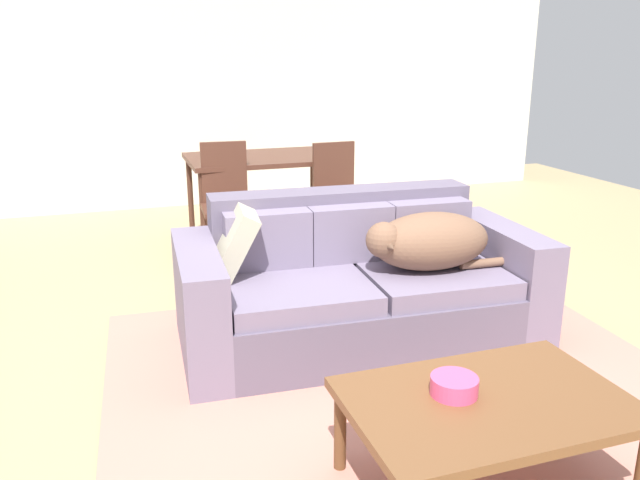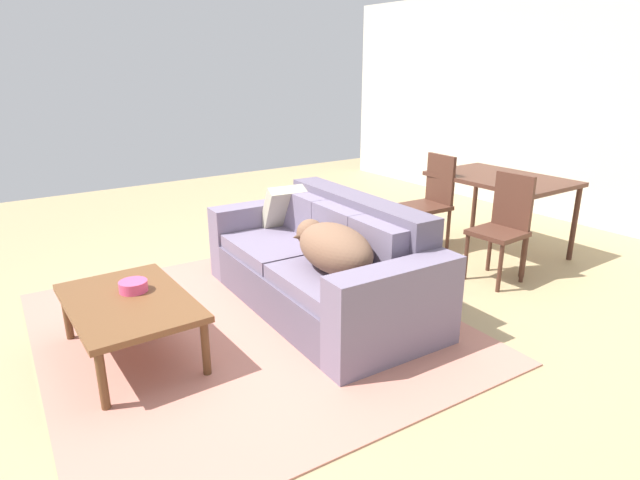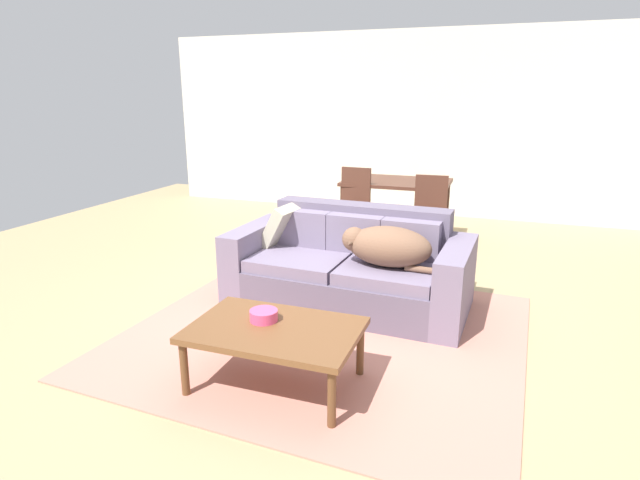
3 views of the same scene
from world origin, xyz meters
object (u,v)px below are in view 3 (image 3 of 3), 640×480
(coffee_table, at_px, (275,333))
(bowl_on_coffee_table, at_px, (264,315))
(dog_on_left_cushion, at_px, (386,246))
(dining_chair_near_left, at_px, (353,205))
(dining_chair_near_right, at_px, (429,214))
(dining_table, at_px, (397,186))
(couch, at_px, (350,268))
(throw_pillow_by_left_arm, at_px, (281,226))

(coffee_table, distance_m, bowl_on_coffee_table, 0.15)
(dog_on_left_cushion, distance_m, bowl_on_coffee_table, 1.33)
(dining_chair_near_left, distance_m, dining_chair_near_right, 0.91)
(dining_table, distance_m, dining_chair_near_left, 0.68)
(bowl_on_coffee_table, distance_m, dining_table, 3.55)
(couch, distance_m, dining_chair_near_right, 1.63)
(dog_on_left_cushion, relative_size, dining_chair_near_left, 0.89)
(coffee_table, bearing_deg, throw_pillow_by_left_arm, 112.25)
(coffee_table, xyz_separation_m, bowl_on_coffee_table, (-0.11, 0.07, 0.08))
(throw_pillow_by_left_arm, xyz_separation_m, dining_chair_near_left, (0.25, 1.53, -0.09))
(bowl_on_coffee_table, xyz_separation_m, dining_chair_near_left, (-0.28, 3.02, 0.09))
(coffee_table, height_order, dining_chair_near_right, dining_chair_near_right)
(dog_on_left_cushion, distance_m, throw_pillow_by_left_arm, 1.09)
(dog_on_left_cushion, xyz_separation_m, bowl_on_coffee_table, (-0.52, -1.21, -0.17))
(dining_chair_near_right, bearing_deg, couch, -109.15)
(dog_on_left_cushion, xyz_separation_m, coffee_table, (-0.41, -1.28, -0.25))
(dining_chair_near_right, bearing_deg, coffee_table, -102.46)
(couch, relative_size, dog_on_left_cushion, 2.44)
(throw_pillow_by_left_arm, xyz_separation_m, dining_table, (0.66, 2.04, 0.06))
(throw_pillow_by_left_arm, bearing_deg, dog_on_left_cushion, -14.92)
(dining_chair_near_left, bearing_deg, dining_chair_near_right, -1.11)
(bowl_on_coffee_table, relative_size, dining_table, 0.14)
(throw_pillow_by_left_arm, distance_m, dining_chair_near_left, 1.55)
(dining_chair_near_right, bearing_deg, throw_pillow_by_left_arm, -131.23)
(dog_on_left_cushion, bearing_deg, bowl_on_coffee_table, -110.21)
(bowl_on_coffee_table, bearing_deg, throw_pillow_by_left_arm, 109.64)
(dog_on_left_cushion, relative_size, throw_pillow_by_left_arm, 2.16)
(couch, distance_m, bowl_on_coffee_table, 1.41)
(dog_on_left_cushion, bearing_deg, throw_pillow_by_left_arm, 167.98)
(dog_on_left_cushion, bearing_deg, coffee_table, -104.93)
(dining_chair_near_left, relative_size, dining_chair_near_right, 1.04)
(dog_on_left_cushion, relative_size, dining_table, 0.67)
(bowl_on_coffee_table, bearing_deg, dog_on_left_cushion, 66.89)
(dining_table, bearing_deg, dog_on_left_cushion, -80.55)
(throw_pillow_by_left_arm, height_order, dining_chair_near_left, dining_chair_near_left)
(coffee_table, distance_m, dining_table, 3.62)
(dog_on_left_cushion, height_order, bowl_on_coffee_table, dog_on_left_cushion)
(couch, bearing_deg, coffee_table, -89.46)
(dog_on_left_cushion, distance_m, dining_table, 2.36)
(dining_table, distance_m, dining_chair_near_right, 0.79)
(dining_chair_near_left, bearing_deg, dining_table, 54.68)
(coffee_table, bearing_deg, bowl_on_coffee_table, 147.44)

